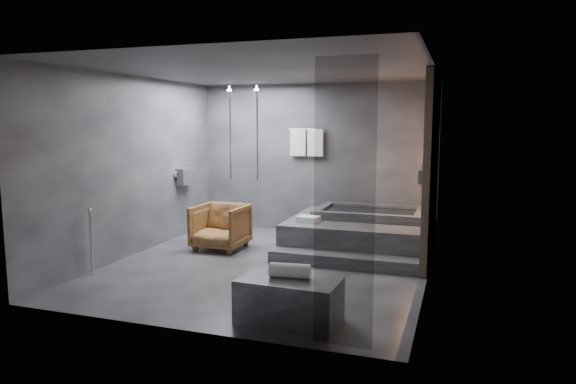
% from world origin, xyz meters
% --- Properties ---
extents(room, '(5.00, 5.04, 2.82)m').
position_xyz_m(room, '(0.40, 0.24, 1.73)').
color(room, '#29292B').
rests_on(room, ground).
extents(tub_deck, '(2.20, 2.00, 0.50)m').
position_xyz_m(tub_deck, '(1.05, 1.45, 0.25)').
color(tub_deck, '#2E2E30').
rests_on(tub_deck, ground).
extents(tub_step, '(2.20, 0.36, 0.18)m').
position_xyz_m(tub_step, '(1.05, 0.27, 0.09)').
color(tub_step, '#2E2E30').
rests_on(tub_step, ground).
extents(concrete_bench, '(1.07, 0.62, 0.47)m').
position_xyz_m(concrete_bench, '(0.97, -1.97, 0.24)').
color(concrete_bench, '#38383B').
rests_on(concrete_bench, ground).
extents(driftwood_chair, '(0.81, 0.84, 0.75)m').
position_xyz_m(driftwood_chair, '(-1.10, 0.66, 0.37)').
color(driftwood_chair, '#472911').
rests_on(driftwood_chair, ground).
extents(rolled_towel, '(0.44, 0.20, 0.15)m').
position_xyz_m(rolled_towel, '(0.97, -1.93, 0.55)').
color(rolled_towel, white).
rests_on(rolled_towel, concrete_bench).
extents(deck_towel, '(0.37, 0.29, 0.09)m').
position_xyz_m(deck_towel, '(0.33, 0.91, 0.55)').
color(deck_towel, silver).
rests_on(deck_towel, tub_deck).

